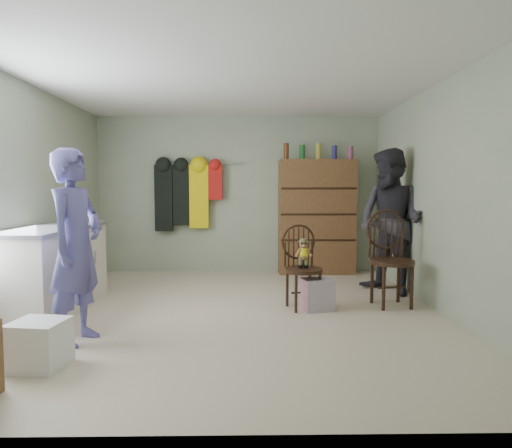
{
  "coord_description": "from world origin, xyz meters",
  "views": [
    {
      "loc": [
        0.16,
        -4.89,
        1.34
      ],
      "look_at": [
        0.25,
        0.2,
        0.95
      ],
      "focal_mm": 32.0,
      "sensor_mm": 36.0,
      "label": 1
    }
  ],
  "objects_px": {
    "chair_front": "(302,261)",
    "dresser": "(317,216)",
    "chair_far": "(390,254)",
    "counter": "(52,270)"
  },
  "relations": [
    {
      "from": "chair_front",
      "to": "dresser",
      "type": "distance_m",
      "value": 2.21
    },
    {
      "from": "chair_front",
      "to": "chair_far",
      "type": "xyz_separation_m",
      "value": [
        1.02,
        0.1,
        0.07
      ]
    },
    {
      "from": "chair_far",
      "to": "dresser",
      "type": "height_order",
      "value": "dresser"
    },
    {
      "from": "counter",
      "to": "dresser",
      "type": "relative_size",
      "value": 0.91
    },
    {
      "from": "counter",
      "to": "dresser",
      "type": "height_order",
      "value": "dresser"
    },
    {
      "from": "counter",
      "to": "chair_front",
      "type": "bearing_deg",
      "value": 3.78
    },
    {
      "from": "chair_front",
      "to": "dresser",
      "type": "relative_size",
      "value": 0.46
    },
    {
      "from": "chair_front",
      "to": "dresser",
      "type": "bearing_deg",
      "value": 62.7
    },
    {
      "from": "counter",
      "to": "chair_far",
      "type": "bearing_deg",
      "value": 4.29
    },
    {
      "from": "counter",
      "to": "chair_far",
      "type": "distance_m",
      "value": 3.75
    }
  ]
}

